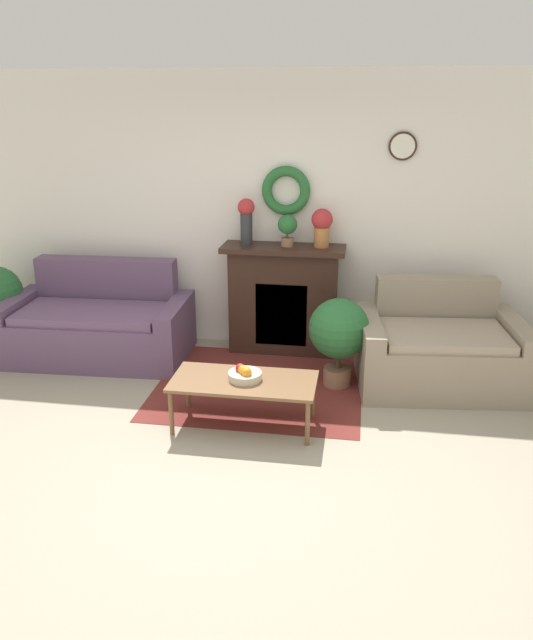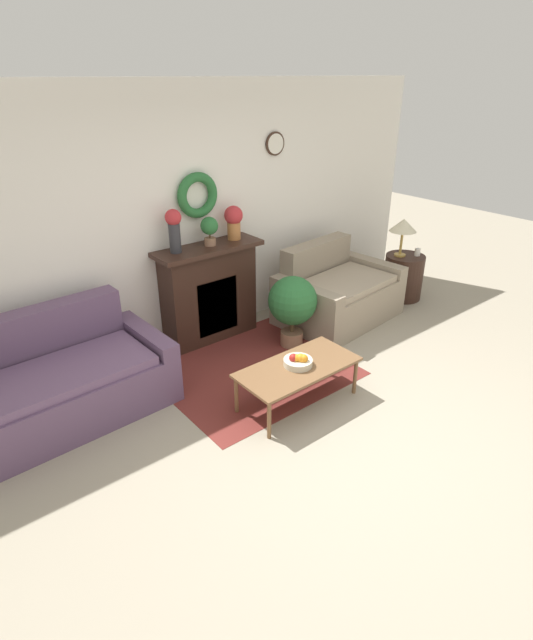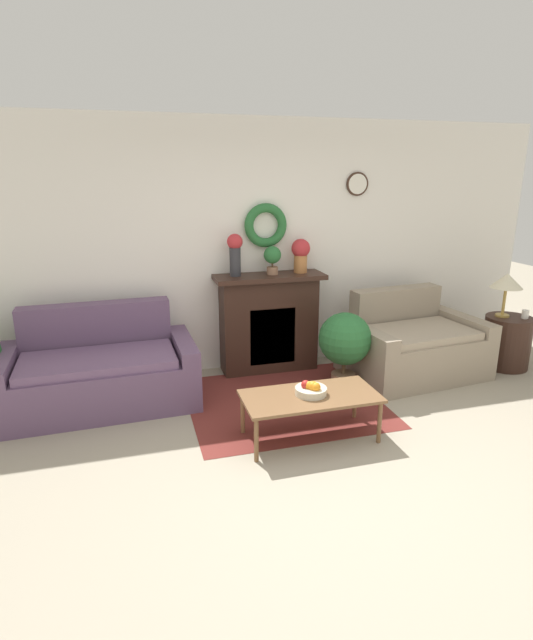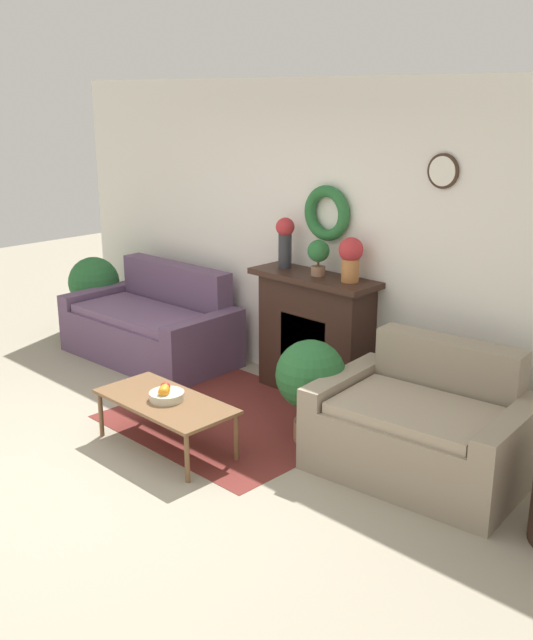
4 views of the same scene
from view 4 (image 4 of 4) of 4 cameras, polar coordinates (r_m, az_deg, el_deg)
The scene contains 13 objects.
ground_plane at distance 5.44m, azimuth -13.64°, elevation -11.78°, with size 16.00×16.00×0.00m, color #9E937F.
floor_rug at distance 6.20m, azimuth -2.41°, elevation -7.54°, with size 1.82×1.64×0.01m.
wall_back at distance 6.54m, azimuth 4.34°, elevation 6.20°, with size 6.80×0.16×2.70m.
fireplace at distance 6.52m, azimuth 3.70°, elevation -1.12°, with size 1.19×0.41×1.09m.
couch_left at distance 7.58m, azimuth -8.66°, elevation -0.52°, with size 1.80×1.01×0.91m.
loveseat_right at distance 5.38m, azimuth 11.86°, elevation -8.15°, with size 1.52×1.12×0.89m.
coffee_table at distance 5.64m, azimuth -7.72°, elevation -6.36°, with size 1.12×0.54×0.39m.
fruit_bowl at distance 5.61m, azimuth -7.66°, elevation -5.61°, with size 0.26×0.26×0.12m.
vase_on_mantel_left at distance 6.56m, azimuth 1.43°, elevation 6.23°, with size 0.16×0.16×0.44m.
vase_on_mantel_right at distance 6.11m, azimuth 6.43°, elevation 4.84°, with size 0.20×0.20×0.37m.
potted_plant_on_mantel at distance 6.30m, azimuth 3.98°, elevation 5.04°, with size 0.19×0.19×0.30m.
potted_plant_floor_by_couch at distance 8.43m, azimuth -13.00°, elevation 2.62°, with size 0.55×0.55×0.85m.
potted_plant_floor_by_loveseat at distance 5.66m, azimuth 3.37°, elevation -4.46°, with size 0.53×0.53×0.80m.
Camera 4 is at (4.13, -2.42, 2.57)m, focal length 42.00 mm.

